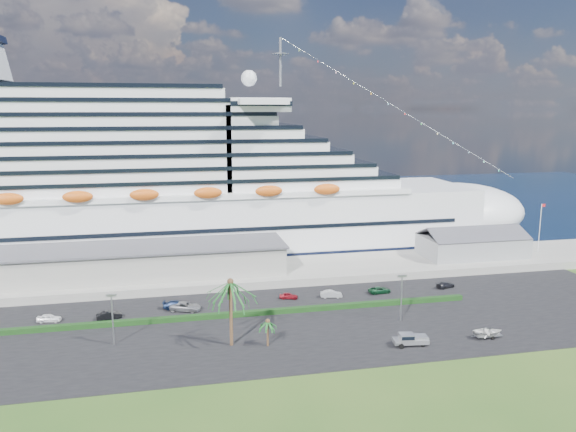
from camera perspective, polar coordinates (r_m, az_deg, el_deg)
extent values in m
plane|color=#274E1A|center=(88.51, 1.18, -13.51)|extent=(420.00, 420.00, 0.00)
cube|color=black|center=(98.37, -0.32, -10.90)|extent=(140.00, 38.00, 0.12)
cube|color=gray|center=(125.08, -3.06, -5.71)|extent=(240.00, 20.00, 1.80)
cube|color=black|center=(212.44, -6.91, 0.85)|extent=(420.00, 160.00, 0.02)
cube|color=silver|center=(145.28, -12.42, -0.74)|extent=(160.00, 30.00, 16.00)
ellipsoid|color=silver|center=(165.22, 16.52, 0.45)|extent=(40.00, 30.00, 16.00)
cube|color=black|center=(146.76, -12.31, -3.34)|extent=(164.00, 30.60, 2.40)
cube|color=silver|center=(143.24, -17.62, 7.57)|extent=(128.00, 26.00, 24.80)
cube|color=silver|center=(144.08, -3.63, 11.17)|extent=(14.00, 38.00, 3.20)
cylinder|color=gray|center=(145.78, -0.78, 15.36)|extent=(0.70, 0.70, 12.00)
ellipsoid|color=#CE5513|center=(128.13, -14.39, 2.10)|extent=(90.00, 2.40, 2.60)
ellipsoid|color=#CE5513|center=(159.44, -13.99, 3.77)|extent=(90.00, 2.40, 2.60)
cube|color=black|center=(145.12, -12.43, -0.43)|extent=(144.00, 30.40, 0.90)
cube|color=gray|center=(122.77, -14.71, -4.49)|extent=(60.00, 14.00, 6.00)
cube|color=#4C4C54|center=(122.01, -14.78, -3.08)|extent=(61.00, 15.00, 0.40)
cube|color=gray|center=(141.67, 18.20, -2.90)|extent=(24.00, 12.00, 4.80)
cube|color=#4C4C54|center=(138.38, 18.91, -1.73)|extent=(24.00, 6.31, 2.74)
cube|color=#4C4C54|center=(143.43, 17.69, -1.23)|extent=(24.00, 6.31, 2.74)
cylinder|color=silver|center=(150.73, 24.21, -1.11)|extent=(0.16, 0.16, 12.00)
cube|color=red|center=(150.07, 24.53, 0.99)|extent=(1.00, 0.04, 0.70)
cube|color=black|center=(101.60, -5.40, -9.91)|extent=(88.00, 1.10, 0.90)
cylinder|color=gray|center=(92.77, -17.38, -10.10)|extent=(0.24, 0.24, 8.00)
cube|color=gray|center=(91.42, -17.52, -7.69)|extent=(1.60, 0.35, 0.35)
cylinder|color=gray|center=(100.09, 11.44, -8.25)|extent=(0.24, 0.24, 8.00)
cube|color=gray|center=(98.84, 11.53, -6.01)|extent=(1.60, 0.35, 0.35)
cylinder|color=#47301E|center=(88.59, -5.81, -9.86)|extent=(0.54, 0.54, 10.50)
sphere|color=#47301E|center=(86.88, -5.88, -6.62)|extent=(0.98, 0.98, 0.98)
cylinder|color=#47301E|center=(89.08, -2.07, -11.87)|extent=(0.35, 0.35, 4.20)
sphere|color=#47301E|center=(88.29, -2.08, -10.62)|extent=(0.73, 0.73, 0.73)
imported|color=white|center=(107.16, -23.12, -9.52)|extent=(4.21, 2.12, 1.38)
imported|color=black|center=(104.89, -17.73, -9.57)|extent=(4.61, 2.45, 1.44)
imported|color=gray|center=(105.65, -10.37, -9.03)|extent=(6.21, 4.31, 1.57)
imported|color=#142447|center=(106.95, -11.22, -8.84)|extent=(5.32, 2.86, 1.46)
imported|color=maroon|center=(110.16, 0.06, -8.11)|extent=(3.85, 2.35, 1.22)
imported|color=#B1B5B8|center=(111.21, 4.42, -7.91)|extent=(4.44, 2.22, 1.40)
imported|color=#0E3B1F|center=(114.93, 9.29, -7.43)|extent=(4.70, 2.47, 1.26)
imported|color=black|center=(121.15, 15.71, -6.75)|extent=(4.51, 2.82, 1.22)
cylinder|color=black|center=(90.31, 11.45, -12.85)|extent=(0.84, 0.39, 0.81)
cylinder|color=black|center=(91.92, 10.97, -12.40)|extent=(0.84, 0.39, 0.81)
cylinder|color=black|center=(91.70, 13.53, -12.56)|extent=(0.84, 0.39, 0.81)
cylinder|color=black|center=(93.29, 13.02, -12.13)|extent=(0.84, 0.39, 0.81)
cube|color=#A4A6AB|center=(91.71, 12.35, -12.27)|extent=(5.69, 2.74, 0.71)
cube|color=#A4A6AB|center=(92.14, 13.21, -11.92)|extent=(2.67, 2.28, 0.56)
cube|color=#A4A6AB|center=(91.16, 11.95, -11.91)|extent=(2.46, 2.20, 0.96)
cube|color=black|center=(91.12, 11.95, -11.86)|extent=(2.27, 2.23, 0.56)
cube|color=#A4A6AB|center=(90.74, 10.98, -12.33)|extent=(1.16, 2.03, 0.35)
cube|color=gray|center=(97.83, 19.66, -11.32)|extent=(4.38, 1.70, 0.11)
cylinder|color=gray|center=(96.84, 18.64, -11.48)|extent=(2.08, 0.12, 0.08)
cylinder|color=black|center=(97.44, 20.11, -11.58)|extent=(0.61, 0.22, 0.60)
cylinder|color=black|center=(98.77, 19.58, -11.23)|extent=(0.61, 0.22, 0.60)
imported|color=silver|center=(97.63, 19.68, -11.02)|extent=(4.87, 3.53, 0.99)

